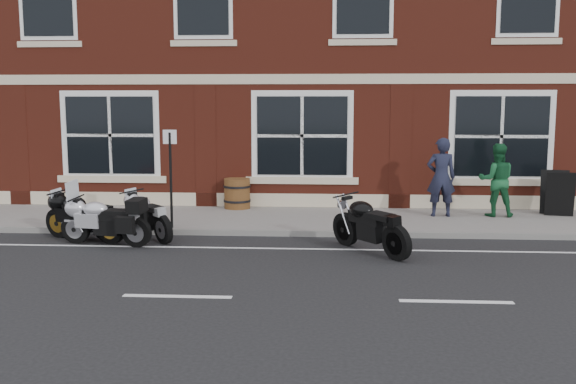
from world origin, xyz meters
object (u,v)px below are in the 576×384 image
at_px(moto_touring_silver, 103,219).
at_px(a_board_sign, 557,193).
at_px(moto_sport_black, 83,215).
at_px(pedestrian_right, 497,180).
at_px(moto_sport_red, 81,215).
at_px(moto_sport_silver, 148,214).
at_px(barrel_planter, 237,193).
at_px(pedestrian_left, 441,177).
at_px(moto_naked_black, 370,223).
at_px(parking_sign, 171,172).

relative_size(moto_touring_silver, a_board_sign, 1.79).
relative_size(moto_sport_black, pedestrian_right, 1.11).
distance_m(moto_sport_red, moto_sport_silver, 1.42).
bearing_deg(a_board_sign, barrel_planter, -170.92).
height_order(pedestrian_left, pedestrian_right, pedestrian_left).
xyz_separation_m(moto_touring_silver, pedestrian_right, (8.43, 3.16, 0.47)).
xyz_separation_m(moto_sport_black, a_board_sign, (10.48, 2.96, 0.13)).
height_order(pedestrian_left, barrel_planter, pedestrian_left).
xyz_separation_m(moto_touring_silver, moto_sport_black, (-0.56, 0.39, 0.01)).
xyz_separation_m(a_board_sign, barrel_planter, (-7.81, 0.56, -0.15)).
relative_size(pedestrian_left, a_board_sign, 1.74).
distance_m(moto_sport_black, moto_sport_silver, 1.29).
relative_size(moto_touring_silver, moto_naked_black, 1.07).
height_order(moto_touring_silver, moto_naked_black, moto_touring_silver).
bearing_deg(moto_sport_red, parking_sign, -48.66).
bearing_deg(pedestrian_left, moto_sport_silver, 20.35).
distance_m(barrel_planter, parking_sign, 3.00).
bearing_deg(moto_sport_red, barrel_planter, -16.57).
relative_size(pedestrian_right, parking_sign, 0.82).
relative_size(moto_sport_silver, pedestrian_right, 0.88).
bearing_deg(moto_naked_black, moto_touring_silver, 140.55).
bearing_deg(moto_naked_black, moto_sport_silver, 131.35).
distance_m(moto_touring_silver, moto_sport_black, 0.69).
distance_m(moto_sport_silver, a_board_sign, 9.60).
bearing_deg(pedestrian_right, moto_sport_silver, 21.99).
distance_m(moto_sport_red, pedestrian_left, 8.21).
xyz_separation_m(moto_naked_black, barrel_planter, (-3.12, 4.21, -0.05)).
bearing_deg(moto_sport_black, moto_naked_black, -73.31).
height_order(moto_sport_silver, pedestrian_left, pedestrian_left).
xyz_separation_m(moto_sport_red, barrel_planter, (2.84, 3.22, 0.03)).
bearing_deg(parking_sign, moto_sport_silver, -120.81).
relative_size(moto_sport_red, pedestrian_left, 0.92).
bearing_deg(moto_sport_silver, pedestrian_right, -24.55).
bearing_deg(parking_sign, moto_naked_black, -15.34).
bearing_deg(parking_sign, moto_sport_black, -148.29).
height_order(moto_sport_black, moto_naked_black, moto_naked_black).
bearing_deg(moto_touring_silver, pedestrian_left, -55.29).
relative_size(moto_sport_red, barrel_planter, 2.24).
bearing_deg(pedestrian_right, moto_naked_black, 51.54).
bearing_deg(barrel_planter, moto_sport_red, -131.35).
height_order(moto_sport_silver, a_board_sign, a_board_sign).
bearing_deg(parking_sign, pedestrian_right, 19.45).
bearing_deg(moto_naked_black, pedestrian_right, 10.95).
distance_m(moto_sport_black, a_board_sign, 10.89).
distance_m(moto_sport_black, pedestrian_right, 9.41).
relative_size(pedestrian_left, barrel_planter, 2.43).
height_order(moto_sport_red, barrel_planter, barrel_planter).
xyz_separation_m(moto_sport_silver, parking_sign, (0.37, 0.52, 0.84)).
bearing_deg(moto_sport_black, moto_sport_silver, -52.69).
bearing_deg(moto_touring_silver, barrel_planter, -16.93).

